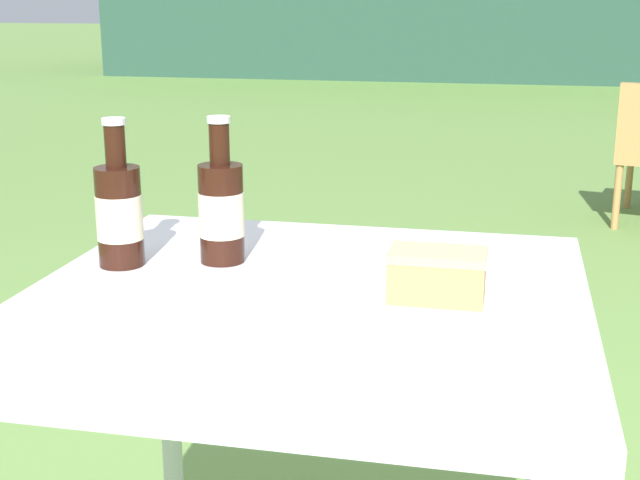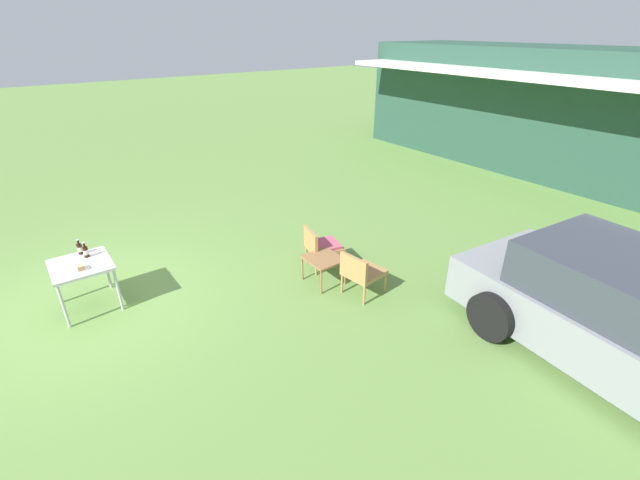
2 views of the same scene
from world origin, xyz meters
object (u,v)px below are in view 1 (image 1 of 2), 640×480
cola_bottle_near (221,209)px  cola_bottle_far (119,212)px  patio_table (305,339)px  cake_on_plate (427,287)px

cola_bottle_near → cola_bottle_far: same height
patio_table → cake_on_plate: 0.20m
patio_table → cola_bottle_near: cola_bottle_near is taller
patio_table → cake_on_plate: cake_on_plate is taller
cola_bottle_near → cola_bottle_far: 0.16m
patio_table → cola_bottle_near: size_ratio=3.45×
patio_table → cola_bottle_far: cola_bottle_far is taller
cola_bottle_near → cola_bottle_far: bearing=-160.7°
cola_bottle_near → cola_bottle_far: size_ratio=1.00×
patio_table → cola_bottle_far: size_ratio=3.45×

